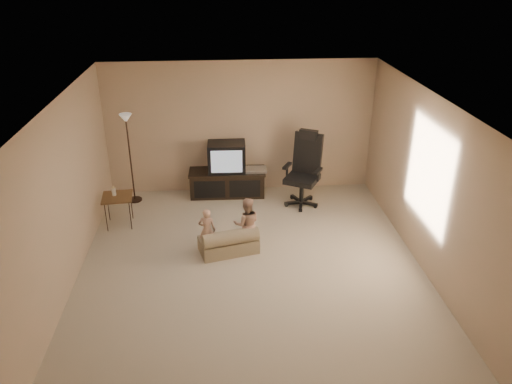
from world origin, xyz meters
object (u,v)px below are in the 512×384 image
tv_stand (227,174)px  child_sofa (229,243)px  side_table (117,197)px  office_chair (304,179)px  toddler_right (247,224)px  toddler_left (207,230)px  floor_lamp (128,139)px

tv_stand → child_sofa: (-0.04, -2.09, -0.26)m
tv_stand → side_table: bearing=-148.8°
tv_stand → office_chair: size_ratio=1.07×
toddler_right → toddler_left: bearing=1.5°
toddler_right → floor_lamp: bearing=-43.8°
office_chair → toddler_left: 2.32m
office_chair → toddler_right: office_chair is taller
floor_lamp → child_sofa: 2.81m
floor_lamp → office_chair: bearing=-6.5°
tv_stand → toddler_left: (-0.37, -2.01, -0.07)m
office_chair → child_sofa: office_chair is taller
office_chair → toddler_right: size_ratio=1.59×
tv_stand → floor_lamp: bearing=-174.1°
tv_stand → toddler_right: size_ratio=1.70×
tv_stand → floor_lamp: floor_lamp is taller
side_table → toddler_right: toddler_right is taller
tv_stand → toddler_left: bearing=-98.7°
side_table → toddler_left: 1.78m
side_table → toddler_left: (1.50, -0.95, -0.16)m
office_chair → child_sofa: size_ratio=1.42×
floor_lamp → side_table: bearing=-97.3°
toddler_left → child_sofa: bearing=173.4°
child_sofa → toddler_right: (0.28, 0.10, 0.26)m
floor_lamp → toddler_right: floor_lamp is taller
tv_stand → office_chair: 1.46m
office_chair → floor_lamp: bearing=-157.5°
child_sofa → toddler_left: 0.39m
office_chair → toddler_left: office_chair is taller
tv_stand → child_sofa: tv_stand is taller
side_table → floor_lamp: 1.17m
toddler_left → toddler_right: size_ratio=0.84×
side_table → child_sofa: size_ratio=0.76×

